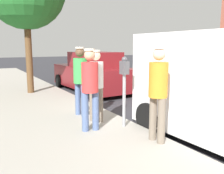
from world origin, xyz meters
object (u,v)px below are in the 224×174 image
(pedestrian_in_green, at_px, (80,77))
(pedestrian_in_orange, at_px, (158,88))
(pedestrian_in_red, at_px, (90,85))
(parking_meter_near, at_px, (124,80))
(parked_sedan_behind, at_px, (93,73))
(pedestrian_in_white, at_px, (96,81))

(pedestrian_in_green, height_order, pedestrian_in_orange, pedestrian_in_orange)
(pedestrian_in_green, bearing_deg, pedestrian_in_red, 76.75)
(parking_meter_near, height_order, pedestrian_in_green, pedestrian_in_green)
(pedestrian_in_orange, relative_size, parked_sedan_behind, 0.39)
(pedestrian_in_white, xyz_separation_m, parked_sedan_behind, (-2.01, -4.42, -0.35))
(pedestrian_in_orange, bearing_deg, pedestrian_in_red, -54.99)
(pedestrian_in_red, height_order, parked_sedan_behind, pedestrian_in_red)
(parking_meter_near, xyz_separation_m, pedestrian_in_white, (0.35, -0.66, -0.09))
(pedestrian_in_orange, bearing_deg, pedestrian_in_green, -77.15)
(pedestrian_in_red, bearing_deg, pedestrian_in_green, -103.25)
(pedestrian_in_green, bearing_deg, pedestrian_in_white, 100.23)
(pedestrian_in_white, height_order, pedestrian_in_orange, pedestrian_in_orange)
(pedestrian_in_white, relative_size, pedestrian_in_green, 0.96)
(pedestrian_in_red, distance_m, parked_sedan_behind, 5.51)
(parking_meter_near, distance_m, pedestrian_in_green, 1.38)
(pedestrian_in_red, relative_size, pedestrian_in_green, 0.98)
(parking_meter_near, distance_m, pedestrian_in_red, 0.75)
(parking_meter_near, relative_size, pedestrian_in_red, 0.90)
(parking_meter_near, bearing_deg, pedestrian_in_white, -62.08)
(parking_meter_near, xyz_separation_m, pedestrian_in_orange, (-0.07, 1.02, -0.03))
(pedestrian_in_red, bearing_deg, parked_sedan_behind, -115.95)
(pedestrian_in_white, bearing_deg, pedestrian_in_green, -79.77)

